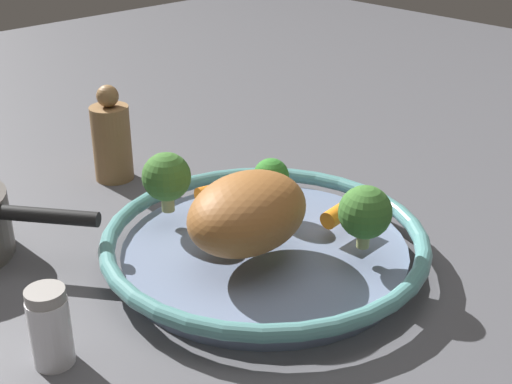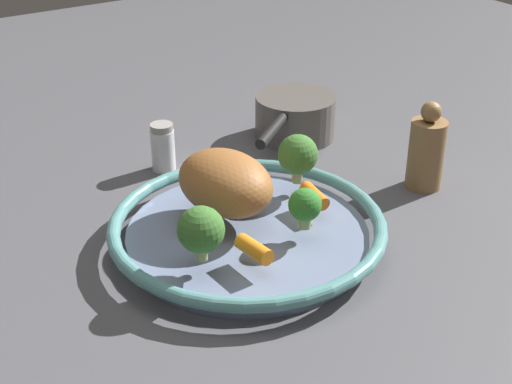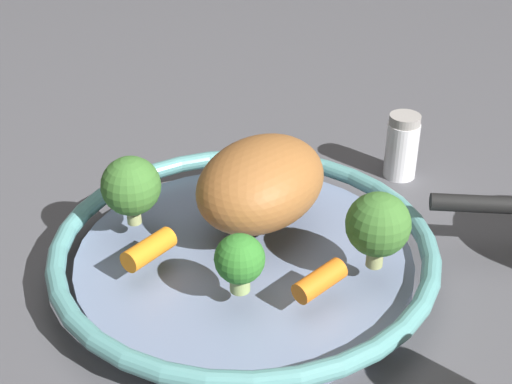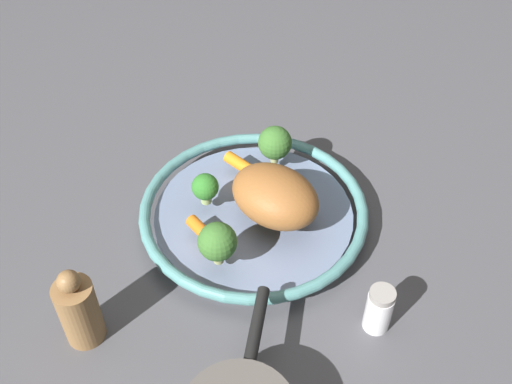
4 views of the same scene
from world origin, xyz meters
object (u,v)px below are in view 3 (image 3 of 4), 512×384
at_px(roast_chicken_piece, 261,183).
at_px(baby_carrot_center, 320,281).
at_px(baby_carrot_left, 149,249).
at_px(broccoli_floret_small, 378,225).
at_px(broccoli_floret_edge, 131,186).
at_px(salt_shaker, 402,146).
at_px(broccoli_floret_large, 240,260).
at_px(serving_bowl, 244,255).

relative_size(roast_chicken_piece, baby_carrot_center, 2.98).
distance_m(roast_chicken_piece, baby_carrot_left, 0.12).
relative_size(baby_carrot_left, baby_carrot_center, 1.07).
height_order(roast_chicken_piece, broccoli_floret_small, roast_chicken_piece).
height_order(baby_carrot_center, broccoli_floret_edge, broccoli_floret_edge).
distance_m(baby_carrot_left, salt_shaker, 0.32).
distance_m(baby_carrot_center, salt_shaker, 0.27).
distance_m(broccoli_floret_large, salt_shaker, 0.30).
xyz_separation_m(serving_bowl, salt_shaker, (-0.25, 0.01, 0.02)).
height_order(serving_bowl, baby_carrot_center, baby_carrot_center).
bearing_deg(baby_carrot_left, broccoli_floret_edge, -117.42).
xyz_separation_m(broccoli_floret_edge, salt_shaker, (-0.29, 0.10, -0.04)).
height_order(broccoli_floret_small, broccoli_floret_large, broccoli_floret_small).
xyz_separation_m(baby_carrot_left, broccoli_floret_edge, (-0.03, -0.05, 0.03)).
xyz_separation_m(serving_bowl, baby_carrot_center, (0.01, 0.09, 0.03)).
distance_m(broccoli_floret_edge, salt_shaker, 0.31).
height_order(roast_chicken_piece, baby_carrot_center, roast_chicken_piece).
bearing_deg(baby_carrot_center, salt_shaker, -161.50).
distance_m(serving_bowl, broccoli_floret_large, 0.09).
height_order(serving_bowl, baby_carrot_left, baby_carrot_left).
height_order(baby_carrot_left, salt_shaker, salt_shaker).
xyz_separation_m(baby_carrot_center, broccoli_floret_edge, (0.04, -0.18, 0.03)).
bearing_deg(serving_bowl, broccoli_floret_large, 40.30).
bearing_deg(baby_carrot_center, broccoli_floret_large, -47.94).
relative_size(broccoli_floret_edge, broccoli_floret_large, 1.29).
bearing_deg(salt_shaker, baby_carrot_left, -8.25).
distance_m(serving_bowl, baby_carrot_left, 0.09).
bearing_deg(broccoli_floret_small, broccoli_floret_large, -31.62).
bearing_deg(broccoli_floret_edge, broccoli_floret_small, 115.04).
relative_size(baby_carrot_center, broccoli_floret_small, 0.68).
distance_m(baby_carrot_center, broccoli_floret_edge, 0.19).
bearing_deg(baby_carrot_center, roast_chicken_piece, -114.04).
height_order(roast_chicken_piece, broccoli_floret_large, roast_chicken_piece).
bearing_deg(broccoli_floret_large, broccoli_floret_edge, -92.62).
height_order(baby_carrot_left, broccoli_floret_small, broccoli_floret_small).
bearing_deg(broccoli_floret_edge, roast_chicken_piece, 135.65).
relative_size(broccoli_floret_large, salt_shaker, 0.70).
height_order(broccoli_floret_small, salt_shaker, broccoli_floret_small).
distance_m(broccoli_floret_small, broccoli_floret_large, 0.12).
bearing_deg(serving_bowl, broccoli_floret_edge, -61.98).
bearing_deg(serving_bowl, roast_chicken_piece, -162.97).
xyz_separation_m(baby_carrot_left, salt_shaker, (-0.32, 0.05, -0.01)).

